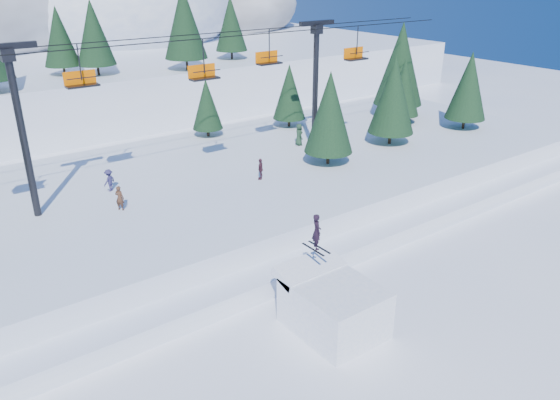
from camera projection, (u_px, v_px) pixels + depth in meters
ground at (343, 343)px, 26.14m from camera, size 160.00×160.00×0.00m
mid_shelf at (173, 199)px, 38.96m from camera, size 70.00×22.00×2.50m
berm at (250, 265)px, 31.84m from camera, size 70.00×6.00×1.10m
jump_kicker at (332, 304)px, 26.71m from camera, size 3.67×5.00×5.65m
chairlift at (178, 85)px, 36.38m from camera, size 46.00×3.21×10.28m
conifer_stand at (204, 117)px, 38.45m from camera, size 60.29×16.52×9.27m
distant_skiers at (177, 172)px, 38.28m from camera, size 27.78×5.72×1.86m
banner_near at (364, 250)px, 33.47m from camera, size 2.85×0.33×0.90m
banner_far at (401, 233)px, 35.63m from camera, size 2.67×1.08×0.90m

